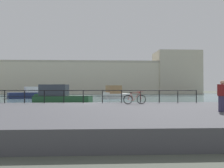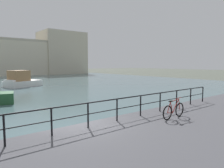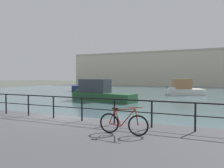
# 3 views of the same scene
# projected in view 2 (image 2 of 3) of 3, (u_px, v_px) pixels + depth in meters

# --- Properties ---
(ground_plane) EXTENTS (240.00, 240.00, 0.00)m
(ground_plane) POSITION_uv_depth(u_px,v_px,m) (81.00, 141.00, 9.40)
(ground_plane) COLOR #4C5147
(moored_small_launch) EXTENTS (5.79, 4.57, 2.51)m
(moored_small_launch) POSITION_uv_depth(u_px,v_px,m) (21.00, 80.00, 31.65)
(moored_small_launch) COLOR white
(moored_small_launch) RESTS_ON water_basin
(quay_railing) EXTENTS (22.38, 0.07, 1.08)m
(quay_railing) POSITION_uv_depth(u_px,v_px,m) (51.00, 116.00, 7.63)
(quay_railing) COLOR black
(quay_railing) RESTS_ON quay_promenade
(parked_bicycle) EXTENTS (1.77, 0.11, 0.98)m
(parked_bicycle) POSITION_uv_depth(u_px,v_px,m) (174.00, 111.00, 10.13)
(parked_bicycle) COLOR black
(parked_bicycle) RESTS_ON quay_promenade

